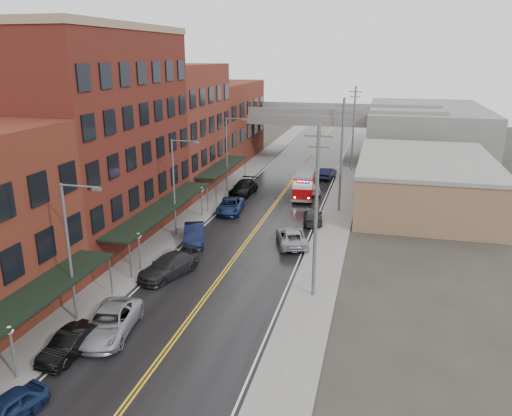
# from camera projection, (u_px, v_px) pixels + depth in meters

# --- Properties ---
(road) EXTENTS (11.00, 160.00, 0.02)m
(road) POSITION_uv_depth(u_px,v_px,m) (262.00, 221.00, 50.31)
(road) COLOR black
(road) RESTS_ON ground
(sidewalk_left) EXTENTS (3.00, 160.00, 0.15)m
(sidewalk_left) POSITION_uv_depth(u_px,v_px,m) (194.00, 215.00, 51.98)
(sidewalk_left) COLOR slate
(sidewalk_left) RESTS_ON ground
(sidewalk_right) EXTENTS (3.00, 160.00, 0.15)m
(sidewalk_right) POSITION_uv_depth(u_px,v_px,m) (335.00, 226.00, 48.59)
(sidewalk_right) COLOR slate
(sidewalk_right) RESTS_ON ground
(curb_left) EXTENTS (0.30, 160.00, 0.15)m
(curb_left) POSITION_uv_depth(u_px,v_px,m) (209.00, 216.00, 51.60)
(curb_left) COLOR gray
(curb_left) RESTS_ON ground
(curb_right) EXTENTS (0.30, 160.00, 0.15)m
(curb_right) POSITION_uv_depth(u_px,v_px,m) (318.00, 225.00, 48.97)
(curb_right) COLOR gray
(curb_right) RESTS_ON ground
(brick_building_b) EXTENTS (9.00, 20.00, 18.00)m
(brick_building_b) POSITION_uv_depth(u_px,v_px,m) (99.00, 138.00, 44.25)
(brick_building_b) COLOR #541616
(brick_building_b) RESTS_ON ground
(brick_building_c) EXTENTS (9.00, 15.00, 15.00)m
(brick_building_c) POSITION_uv_depth(u_px,v_px,m) (177.00, 128.00, 60.91)
(brick_building_c) COLOR maroon
(brick_building_c) RESTS_ON ground
(brick_building_far) EXTENTS (9.00, 20.00, 12.00)m
(brick_building_far) POSITION_uv_depth(u_px,v_px,m) (221.00, 122.00, 77.57)
(brick_building_far) COLOR #5E2818
(brick_building_far) RESTS_ON ground
(tan_building) EXTENTS (14.00, 22.00, 5.00)m
(tan_building) POSITION_uv_depth(u_px,v_px,m) (424.00, 183.00, 55.12)
(tan_building) COLOR #916E4E
(tan_building) RESTS_ON ground
(right_far_block) EXTENTS (18.00, 30.00, 8.00)m
(right_far_block) POSITION_uv_depth(u_px,v_px,m) (425.00, 131.00, 82.00)
(right_far_block) COLOR slate
(right_far_block) RESTS_ON ground
(awning_0) EXTENTS (2.60, 16.00, 3.09)m
(awning_0) POSITION_uv_depth(u_px,v_px,m) (18.00, 307.00, 27.07)
(awning_0) COLOR black
(awning_0) RESTS_ON ground
(awning_1) EXTENTS (2.60, 18.00, 3.09)m
(awning_1) POSITION_uv_depth(u_px,v_px,m) (163.00, 207.00, 44.68)
(awning_1) COLOR black
(awning_1) RESTS_ON ground
(awning_2) EXTENTS (2.60, 13.00, 3.09)m
(awning_2) POSITION_uv_depth(u_px,v_px,m) (223.00, 167.00, 60.89)
(awning_2) COLOR black
(awning_2) RESTS_ON ground
(globe_lamp_0) EXTENTS (0.44, 0.44, 3.12)m
(globe_lamp_0) POSITION_uv_depth(u_px,v_px,m) (11.00, 341.00, 25.17)
(globe_lamp_0) COLOR #59595B
(globe_lamp_0) RESTS_ON ground
(globe_lamp_1) EXTENTS (0.44, 0.44, 3.12)m
(globe_lamp_1) POSITION_uv_depth(u_px,v_px,m) (139.00, 243.00, 38.14)
(globe_lamp_1) COLOR #59595B
(globe_lamp_1) RESTS_ON ground
(globe_lamp_2) EXTENTS (0.44, 0.44, 3.12)m
(globe_lamp_2) POSITION_uv_depth(u_px,v_px,m) (202.00, 195.00, 51.11)
(globe_lamp_2) COLOR #59595B
(globe_lamp_2) RESTS_ON ground
(street_lamp_0) EXTENTS (2.64, 0.22, 9.00)m
(street_lamp_0) POSITION_uv_depth(u_px,v_px,m) (72.00, 245.00, 29.91)
(street_lamp_0) COLOR #59595B
(street_lamp_0) RESTS_ON ground
(street_lamp_1) EXTENTS (2.64, 0.22, 9.00)m
(street_lamp_1) POSITION_uv_depth(u_px,v_px,m) (176.00, 182.00, 44.74)
(street_lamp_1) COLOR #59595B
(street_lamp_1) RESTS_ON ground
(street_lamp_2) EXTENTS (2.64, 0.22, 9.00)m
(street_lamp_2) POSITION_uv_depth(u_px,v_px,m) (229.00, 150.00, 59.56)
(street_lamp_2) COLOR #59595B
(street_lamp_2) RESTS_ON ground
(utility_pole_0) EXTENTS (1.80, 0.24, 12.00)m
(utility_pole_0) POSITION_uv_depth(u_px,v_px,m) (316.00, 210.00, 32.87)
(utility_pole_0) COLOR #59595B
(utility_pole_0) RESTS_ON ground
(utility_pole_1) EXTENTS (1.80, 0.24, 12.00)m
(utility_pole_1) POSITION_uv_depth(u_px,v_px,m) (342.00, 154.00, 51.40)
(utility_pole_1) COLOR #59595B
(utility_pole_1) RESTS_ON ground
(utility_pole_2) EXTENTS (1.80, 0.24, 12.00)m
(utility_pole_2) POSITION_uv_depth(u_px,v_px,m) (354.00, 127.00, 69.93)
(utility_pole_2) COLOR #59595B
(utility_pole_2) RESTS_ON ground
(overpass) EXTENTS (40.00, 10.00, 7.50)m
(overpass) POSITION_uv_depth(u_px,v_px,m) (310.00, 122.00, 78.19)
(overpass) COLOR slate
(overpass) RESTS_ON ground
(fire_truck) EXTENTS (3.35, 7.30, 2.60)m
(fire_truck) POSITION_uv_depth(u_px,v_px,m) (304.00, 185.00, 58.61)
(fire_truck) COLOR #9A0709
(fire_truck) RESTS_ON ground
(parked_car_left_0) EXTENTS (2.51, 4.21, 1.34)m
(parked_car_left_0) POSITION_uv_depth(u_px,v_px,m) (6.00, 410.00, 22.66)
(parked_car_left_0) COLOR #111F42
(parked_car_left_0) RESTS_ON ground
(parked_car_left_1) EXTENTS (1.78, 4.38, 1.41)m
(parked_car_left_1) POSITION_uv_depth(u_px,v_px,m) (70.00, 343.00, 27.82)
(parked_car_left_1) COLOR black
(parked_car_left_1) RESTS_ON ground
(parked_car_left_2) EXTENTS (3.46, 6.03, 1.58)m
(parked_car_left_2) POSITION_uv_depth(u_px,v_px,m) (110.00, 322.00, 29.84)
(parked_car_left_2) COLOR gray
(parked_car_left_2) RESTS_ON ground
(parked_car_left_3) EXTENTS (3.91, 5.90, 1.59)m
(parked_car_left_3) POSITION_uv_depth(u_px,v_px,m) (169.00, 266.00, 37.73)
(parked_car_left_3) COLOR black
(parked_car_left_3) RESTS_ON ground
(parked_car_left_4) EXTENTS (2.43, 4.22, 1.35)m
(parked_car_left_4) POSITION_uv_depth(u_px,v_px,m) (168.00, 261.00, 38.90)
(parked_car_left_4) COLOR silver
(parked_car_left_4) RESTS_ON ground
(parked_car_left_5) EXTENTS (3.29, 5.23, 1.63)m
(parked_car_left_5) POSITION_uv_depth(u_px,v_px,m) (194.00, 234.00, 44.45)
(parked_car_left_5) COLOR black
(parked_car_left_5) RESTS_ON ground
(parked_car_left_6) EXTENTS (3.08, 5.57, 1.47)m
(parked_car_left_6) POSITION_uv_depth(u_px,v_px,m) (230.00, 206.00, 52.95)
(parked_car_left_6) COLOR #14254D
(parked_car_left_6) RESTS_ON ground
(parked_car_left_7) EXTENTS (2.61, 5.87, 1.67)m
(parked_car_left_7) POSITION_uv_depth(u_px,v_px,m) (244.00, 188.00, 59.63)
(parked_car_left_7) COLOR black
(parked_car_left_7) RESTS_ON ground
(parked_car_right_0) EXTENTS (3.90, 5.79, 1.47)m
(parked_car_right_0) POSITION_uv_depth(u_px,v_px,m) (292.00, 237.00, 43.90)
(parked_car_right_0) COLOR #93969A
(parked_car_right_0) RESTS_ON ground
(parked_car_right_1) EXTENTS (2.49, 4.80, 1.33)m
(parked_car_right_1) POSITION_uv_depth(u_px,v_px,m) (313.00, 217.00, 49.63)
(parked_car_right_1) COLOR #28282A
(parked_car_right_1) RESTS_ON ground
(parked_car_right_2) EXTENTS (2.32, 4.23, 1.36)m
(parked_car_right_2) POSITION_uv_depth(u_px,v_px,m) (314.00, 188.00, 60.20)
(parked_car_right_2) COLOR white
(parked_car_right_2) RESTS_ON ground
(parked_car_right_3) EXTENTS (2.20, 4.78, 1.52)m
(parked_car_right_3) POSITION_uv_depth(u_px,v_px,m) (327.00, 173.00, 67.35)
(parked_car_right_3) COLOR black
(parked_car_right_3) RESTS_ON ground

